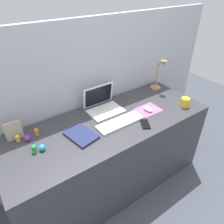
% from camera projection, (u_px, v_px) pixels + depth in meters
% --- Properties ---
extents(ground_plane, '(6.00, 6.00, 0.00)m').
position_uv_depth(ground_plane, '(110.00, 180.00, 2.14)').
color(ground_plane, '#474C56').
extents(back_wall, '(2.98, 0.05, 1.50)m').
position_uv_depth(back_wall, '(87.00, 102.00, 1.98)').
color(back_wall, '#B2B7C1').
rests_on(back_wall, ground_plane).
extents(desk, '(1.78, 0.67, 0.74)m').
position_uv_depth(desk, '(110.00, 154.00, 1.94)').
color(desk, '#38383D').
rests_on(desk, ground_plane).
extents(laptop, '(0.30, 0.24, 0.21)m').
position_uv_depth(laptop, '(102.00, 104.00, 1.87)').
color(laptop, white).
rests_on(laptop, desk).
extents(keyboard, '(0.41, 0.13, 0.02)m').
position_uv_depth(keyboard, '(120.00, 122.00, 1.71)').
color(keyboard, white).
rests_on(keyboard, desk).
extents(mousepad, '(0.21, 0.17, 0.00)m').
position_uv_depth(mousepad, '(148.00, 110.00, 1.89)').
color(mousepad, pink).
rests_on(mousepad, desk).
extents(mouse, '(0.06, 0.10, 0.03)m').
position_uv_depth(mouse, '(148.00, 109.00, 1.86)').
color(mouse, white).
rests_on(mouse, mousepad).
extents(cell_phone, '(0.12, 0.14, 0.01)m').
position_uv_depth(cell_phone, '(145.00, 124.00, 1.70)').
color(cell_phone, black).
rests_on(cell_phone, desk).
extents(desk_lamp, '(0.11, 0.16, 0.33)m').
position_uv_depth(desk_lamp, '(159.00, 76.00, 2.14)').
color(desk_lamp, '#A5844C').
rests_on(desk_lamp, desk).
extents(notebook_pad, '(0.21, 0.27, 0.02)m').
position_uv_depth(notebook_pad, '(81.00, 135.00, 1.58)').
color(notebook_pad, navy).
rests_on(notebook_pad, desk).
extents(picture_frame, '(0.12, 0.02, 0.15)m').
position_uv_depth(picture_frame, '(14.00, 131.00, 1.52)').
color(picture_frame, '#B2A58C').
rests_on(picture_frame, desk).
extents(coffee_mug, '(0.08, 0.08, 0.09)m').
position_uv_depth(coffee_mug, '(185.00, 102.00, 1.92)').
color(coffee_mug, yellow).
rests_on(coffee_mug, desk).
extents(toy_figurine_yellow, '(0.03, 0.03, 0.06)m').
position_uv_depth(toy_figurine_yellow, '(18.00, 138.00, 1.52)').
color(toy_figurine_yellow, yellow).
rests_on(toy_figurine_yellow, desk).
extents(toy_figurine_cyan, '(0.04, 0.04, 0.05)m').
position_uv_depth(toy_figurine_cyan, '(42.00, 148.00, 1.44)').
color(toy_figurine_cyan, '#28B7CC').
rests_on(toy_figurine_cyan, desk).
extents(toy_figurine_green, '(0.04, 0.04, 0.07)m').
position_uv_depth(toy_figurine_green, '(34.00, 148.00, 1.42)').
color(toy_figurine_green, green).
rests_on(toy_figurine_green, desk).
extents(toy_figurine_purple, '(0.04, 0.04, 0.05)m').
position_uv_depth(toy_figurine_purple, '(27.00, 138.00, 1.53)').
color(toy_figurine_purple, purple).
rests_on(toy_figurine_purple, desk).
extents(toy_figurine_blue, '(0.05, 0.05, 0.05)m').
position_uv_depth(toy_figurine_blue, '(33.00, 145.00, 1.47)').
color(toy_figurine_blue, blue).
rests_on(toy_figurine_blue, desk).
extents(toy_figurine_orange, '(0.03, 0.03, 0.06)m').
position_uv_depth(toy_figurine_orange, '(36.00, 132.00, 1.58)').
color(toy_figurine_orange, orange).
rests_on(toy_figurine_orange, desk).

